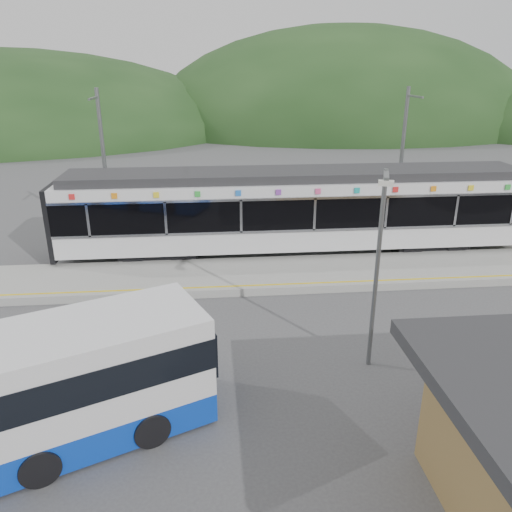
{
  "coord_description": "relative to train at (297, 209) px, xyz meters",
  "views": [
    {
      "loc": [
        -2.23,
        -14.72,
        7.89
      ],
      "look_at": [
        -0.75,
        1.0,
        1.84
      ],
      "focal_mm": 35.0,
      "sensor_mm": 36.0,
      "label": 1
    }
  ],
  "objects": [
    {
      "name": "ground",
      "position": [
        -1.49,
        -6.0,
        -2.06
      ],
      "size": [
        120.0,
        120.0,
        0.0
      ],
      "primitive_type": "plane",
      "color": "#4C4C4F",
      "rests_on": "ground"
    },
    {
      "name": "hills",
      "position": [
        4.7,
        -0.71,
        -2.06
      ],
      "size": [
        146.0,
        149.0,
        26.0
      ],
      "color": "#1E3D19",
      "rests_on": "ground"
    },
    {
      "name": "platform",
      "position": [
        -1.49,
        -2.7,
        -1.91
      ],
      "size": [
        26.0,
        3.2,
        0.3
      ],
      "primitive_type": "cube",
      "color": "#9E9E99",
      "rests_on": "ground"
    },
    {
      "name": "yellow_line",
      "position": [
        -1.49,
        -4.0,
        -1.76
      ],
      "size": [
        26.0,
        0.1,
        0.01
      ],
      "primitive_type": "cube",
      "color": "yellow",
      "rests_on": "platform"
    },
    {
      "name": "train",
      "position": [
        0.0,
        0.0,
        0.0
      ],
      "size": [
        20.44,
        3.01,
        3.74
      ],
      "color": "black",
      "rests_on": "ground"
    },
    {
      "name": "catenary_mast_west",
      "position": [
        -8.49,
        2.56,
        1.58
      ],
      "size": [
        0.18,
        1.8,
        7.0
      ],
      "color": "slate",
      "rests_on": "ground"
    },
    {
      "name": "catenary_mast_east",
      "position": [
        5.51,
        2.56,
        1.58
      ],
      "size": [
        0.18,
        1.8,
        7.0
      ],
      "color": "slate",
      "rests_on": "ground"
    },
    {
      "name": "lamp_post",
      "position": [
        0.56,
        -9.12,
        1.25
      ],
      "size": [
        0.41,
        1.03,
        5.54
      ],
      "rotation": [
        0.0,
        0.0,
        -0.32
      ],
      "color": "slate",
      "rests_on": "ground"
    }
  ]
}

